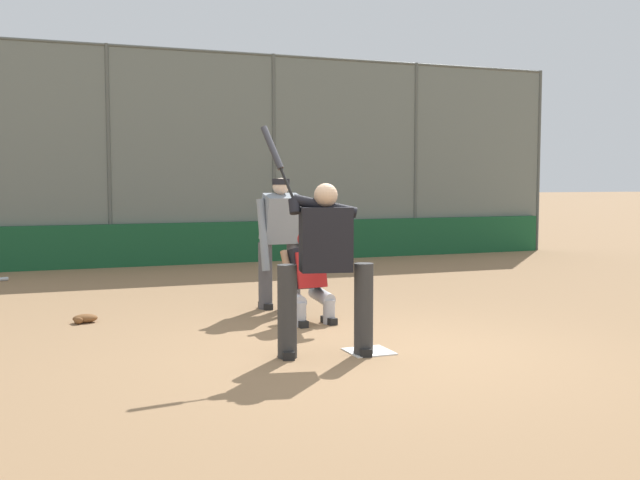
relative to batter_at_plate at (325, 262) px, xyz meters
The scene contains 9 objects.
ground_plane 1.03m from the batter_at_plate, behind, with size 160.00×160.00×0.00m, color #93704C.
home_plate_marker 1.03m from the batter_at_plate, behind, with size 0.43×0.43×0.01m, color white.
backstop_fence 8.64m from the batter_at_plate, 93.19° to the right, with size 16.97×0.08×4.35m.
padding_wall 8.45m from the batter_at_plate, 93.23° to the right, with size 16.55×0.18×0.84m, color #19512D.
bleachers_beyond 11.42m from the batter_at_plate, 85.57° to the right, with size 11.82×3.05×1.80m.
batter_at_plate is the anchor object (origin of this frame).
catcher_behind_plate 1.74m from the batter_at_plate, 105.06° to the right, with size 0.61×0.71×1.11m.
umpire_home 2.79m from the batter_at_plate, 99.19° to the right, with size 0.71×0.45×1.74m.
fielding_glove_on_dirt 3.45m from the batter_at_plate, 51.48° to the right, with size 0.29×0.22×0.10m.
Camera 1 is at (3.08, 6.68, 1.71)m, focal length 42.00 mm.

